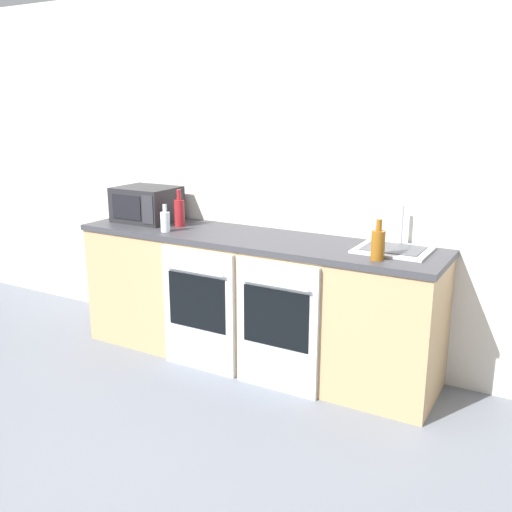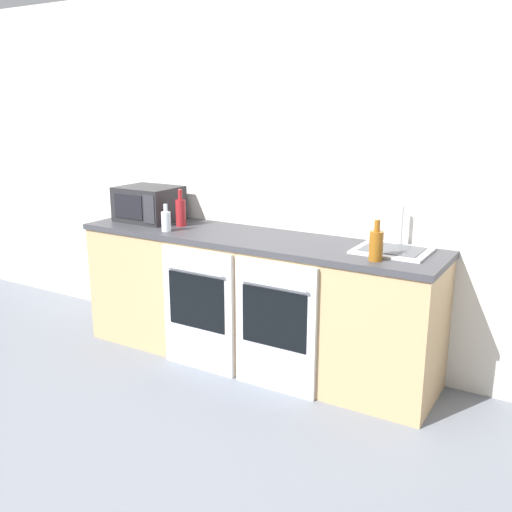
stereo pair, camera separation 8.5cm
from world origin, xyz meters
name	(u,v)px [view 2 (the right image)]	position (x,y,z in m)	size (l,w,h in m)	color
ground_plane	(74,486)	(0.00, 0.00, 0.00)	(16.00, 16.00, 0.00)	slate
wall_back	(276,174)	(0.00, 1.98, 1.30)	(10.00, 0.06, 2.60)	silver
counter_back	(252,299)	(0.00, 1.65, 0.46)	(2.60, 0.62, 0.91)	tan
oven_left	(198,310)	(-0.24, 1.33, 0.43)	(0.56, 0.06, 0.85)	silver
oven_right	(275,327)	(0.36, 1.33, 0.43)	(0.56, 0.06, 0.85)	silver
microwave	(149,204)	(-0.95, 1.69, 1.04)	(0.45, 0.37, 0.26)	#232326
bottle_amber	(376,245)	(0.93, 1.48, 1.00)	(0.08, 0.08, 0.24)	#8C5114
bottle_red	(181,212)	(-0.63, 1.67, 1.02)	(0.08, 0.08, 0.27)	maroon
bottle_clear	(166,221)	(-0.60, 1.47, 0.99)	(0.07, 0.07, 0.19)	silver
sink	(393,249)	(0.95, 1.73, 0.93)	(0.44, 0.37, 0.26)	silver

